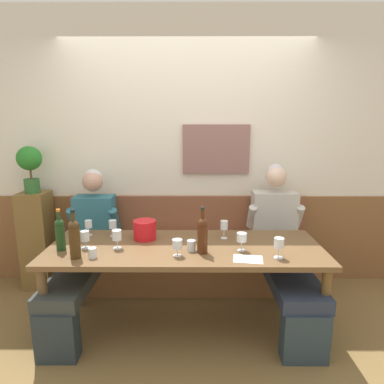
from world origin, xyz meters
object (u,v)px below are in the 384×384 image
object	(u,v)px
ice_bucket	(145,230)
wine_glass_mid_right	(88,225)
person_right_seat	(282,243)
wine_glass_mid_left	(177,245)
wine_bottle_clear_water	(74,238)
wine_bottle_green_tall	(202,234)
water_tumbler_center	(191,246)
wine_glass_left_end	(85,237)
water_tumbler_right	(93,253)
wine_glass_near_bucket	(242,238)
wine_glass_center_front	(113,225)
wine_glass_center_rear	(117,236)
wine_glass_by_bottle	(279,244)
person_center_right_seat	(85,245)
wall_bench	(187,262)
dining_table	(185,255)
potted_plant	(30,163)
wine_bottle_amber_mid	(60,233)
wine_glass_right_end	(224,226)

from	to	relation	value
ice_bucket	wine_glass_mid_right	xyz separation A→B (m)	(-0.51, 0.09, 0.01)
person_right_seat	ice_bucket	size ratio (longest dim) A/B	6.74
wine_glass_mid_left	wine_glass_mid_right	distance (m)	0.92
ice_bucket	wine_bottle_clear_water	xyz separation A→B (m)	(-0.45, -0.40, 0.07)
wine_bottle_green_tall	water_tumbler_center	distance (m)	0.14
wine_glass_left_end	water_tumbler_right	xyz separation A→B (m)	(0.11, -0.19, -0.05)
wine_glass_near_bucket	wine_glass_left_end	distance (m)	1.22
ice_bucket	wine_glass_center_front	xyz separation A→B (m)	(-0.29, 0.07, 0.02)
ice_bucket	wine_glass_mid_right	size ratio (longest dim) A/B	1.44
person_right_seat	wine_glass_center_rear	size ratio (longest dim) A/B	8.71
wine_bottle_green_tall	wine_glass_near_bucket	distance (m)	0.31
wine_glass_near_bucket	wine_glass_center_rear	distance (m)	0.97
wine_glass_by_bottle	wine_glass_center_rear	bearing A→B (deg)	171.62
person_center_right_seat	water_tumbler_right	distance (m)	0.63
person_center_right_seat	water_tumbler_center	xyz separation A→B (m)	(0.97, -0.42, 0.16)
wall_bench	dining_table	size ratio (longest dim) A/B	1.14
wine_bottle_green_tall	potted_plant	distance (m)	1.93
potted_plant	person_center_right_seat	bearing A→B (deg)	-32.35
person_center_right_seat	wine_bottle_clear_water	xyz separation A→B (m)	(0.12, -0.56, 0.27)
wine_glass_by_bottle	potted_plant	bearing A→B (deg)	156.94
wine_glass_left_end	water_tumbler_center	size ratio (longest dim) A/B	1.69
dining_table	water_tumbler_center	bearing A→B (deg)	-63.35
wine_bottle_green_tall	wine_glass_by_bottle	distance (m)	0.56
potted_plant	wall_bench	bearing A→B (deg)	-1.29
ice_bucket	wine_glass_center_front	size ratio (longest dim) A/B	1.36
wine_bottle_amber_mid	wine_bottle_clear_water	size ratio (longest dim) A/B	0.90
wall_bench	wine_glass_center_rear	xyz separation A→B (m)	(-0.53, -0.73, 0.55)
water_tumbler_center	water_tumbler_right	size ratio (longest dim) A/B	1.09
wine_glass_center_front	wine_glass_center_rear	size ratio (longest dim) A/B	0.95
wine_glass_center_front	wine_glass_right_end	bearing A→B (deg)	-3.30
wine_glass_right_end	wine_glass_by_bottle	xyz separation A→B (m)	(0.36, -0.41, -0.01)
wine_glass_mid_right	wine_glass_by_bottle	bearing A→B (deg)	-17.58
wine_bottle_clear_water	wine_glass_left_end	bearing A→B (deg)	86.92
wine_glass_center_front	wine_glass_mid_right	xyz separation A→B (m)	(-0.22, 0.02, -0.00)
wall_bench	wine_glass_mid_left	bearing A→B (deg)	-93.38
wine_bottle_amber_mid	potted_plant	world-z (taller)	potted_plant
person_center_right_seat	wine_glass_near_bucket	xyz separation A→B (m)	(1.35, -0.42, 0.22)
wine_bottle_amber_mid	wine_glass_near_bucket	bearing A→B (deg)	-0.16
wine_glass_mid_right	wine_bottle_clear_water	bearing A→B (deg)	-83.34
wine_glass_center_front	wine_glass_near_bucket	xyz separation A→B (m)	(1.07, -0.33, 0.00)
wine_bottle_amber_mid	wine_glass_mid_left	world-z (taller)	wine_bottle_amber_mid
wine_bottle_amber_mid	wine_bottle_clear_water	distance (m)	0.22
wine_glass_center_front	wine_glass_mid_right	bearing A→B (deg)	174.50
wine_glass_near_bucket	wine_glass_mid_right	bearing A→B (deg)	164.79
wine_glass_left_end	ice_bucket	bearing A→B (deg)	25.72
wine_glass_mid_right	water_tumbler_center	distance (m)	0.97
person_right_seat	wine_glass_right_end	xyz separation A→B (m)	(-0.54, -0.15, 0.21)
potted_plant	water_tumbler_right	bearing A→B (deg)	-47.64
water_tumbler_right	potted_plant	size ratio (longest dim) A/B	0.16
wine_glass_center_front	wine_glass_near_bucket	size ratio (longest dim) A/B	1.00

